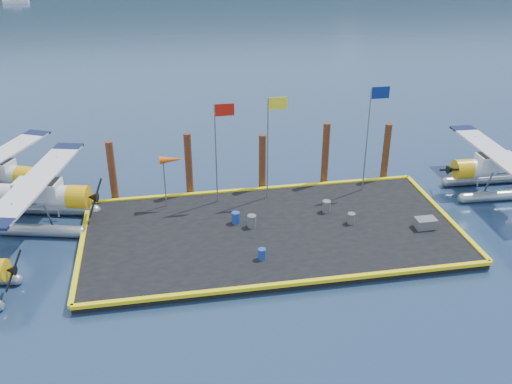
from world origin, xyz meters
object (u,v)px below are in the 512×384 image
Objects in this scene: piling_2 at (262,164)px; seaplane_d at (500,169)px; piling_3 at (325,156)px; piling_4 at (386,154)px; piling_1 at (189,166)px; crate at (425,223)px; windsock at (172,161)px; drum_0 at (252,221)px; flagpole_blue at (372,124)px; flagpole_yellow at (271,133)px; drum_5 at (236,218)px; piling_0 at (112,173)px; drum_1 at (351,218)px; flagpole_red at (219,138)px; seaplane_b at (32,198)px; drum_2 at (326,206)px; drum_3 at (262,254)px.

seaplane_d is at bearing -10.00° from piling_2.
piling_4 is at bearing 0.00° from piling_3.
seaplane_d is 19.17m from piling_1.
piling_1 is (-12.29, 6.63, 1.42)m from crate.
piling_4 reaches higher than windsock.
piling_1 is at bearing 121.60° from drum_0.
crate is at bearing -72.41° from flagpole_blue.
flagpole_yellow is 1.99× the size of windsock.
piling_1 is at bearing 180.00° from piling_4.
piling_0 reaches higher than drum_5.
drum_1 is 0.10× the size of flagpole_red.
flagpole_blue is (2.23, 3.86, 3.98)m from drum_1.
flagpole_blue reaches higher than drum_1.
flagpole_yellow is 1.48× the size of piling_1.
seaplane_b is 12.22m from drum_0.
piling_1 is at bearing 0.00° from piling_0.
crate is 18.10m from piling_0.
drum_0 is 1.02× the size of drum_2.
piling_4 is (12.50, 0.00, -0.10)m from piling_1.
piling_4 reaches higher than seaplane_b.
flagpole_yellow is (2.50, 2.70, 3.79)m from drum_5.
seaplane_d is 2.47× the size of piling_4.
windsock is (-4.03, 3.28, 2.48)m from drum_0.
piling_0 is at bearing 180.00° from piling_2.
flagpole_yellow reaches higher than drum_5.
drum_0 is at bearing -39.14° from windsock.
drum_5 is (-5.30, -0.37, -0.02)m from drum_2.
drum_2 is at bearing -18.13° from piling_0.
piling_3 is at bearing 55.63° from drum_3.
drum_0 is at bearing -33.03° from piling_0.
drum_5 is 0.15× the size of piling_1.
flagpole_red is at bearing -14.46° from piling_0.
drum_1 is at bearing 92.01° from seaplane_b.
seaplane_b reaches higher than seaplane_d.
flagpole_blue is at bearing 23.05° from drum_0.
flagpole_yellow reaches higher than drum_2.
flagpole_blue is at bearing -0.00° from flagpole_red.
piling_2 is at bearing 82.04° from seaplane_d.
drum_1 is at bearing -54.03° from piling_2.
piling_3 is (0.04, 5.46, 1.45)m from drum_1.
piling_2 is at bearing 0.00° from piling_1.
flagpole_yellow is at bearing 0.00° from windsock.
drum_1 is (5.47, -0.59, -0.04)m from drum_0.
piling_0 is (-23.49, 2.56, 0.47)m from seaplane_d.
flagpole_blue is (8.50, 2.70, 3.96)m from drum_5.
flagpole_blue reaches higher than seaplane_b.
flagpole_blue reaches higher than piling_0.
piling_4 is (17.00, 0.00, 0.00)m from piling_0.
seaplane_b is 16.53× the size of drum_5.
piling_1 reaches higher than seaplane_b.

